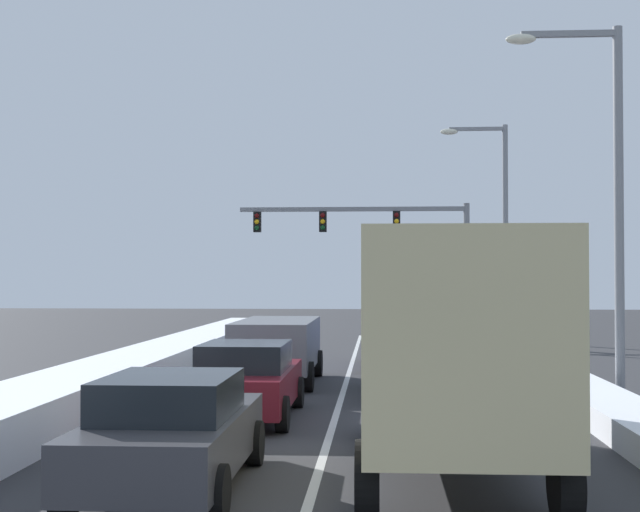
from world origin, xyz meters
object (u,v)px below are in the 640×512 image
street_lamp_right_mid (603,177)px  street_lamp_right_far (497,216)px  traffic_light_gantry (385,236)px  sedan_charcoal_center_lane_nearest (171,431)px  suv_navy_right_lane_third (398,335)px  sedan_maroon_center_lane_second (246,380)px  box_truck_right_lane_nearest (449,341)px  suv_gray_center_lane_third (277,345)px  sedan_black_right_lane_second (412,363)px

street_lamp_right_mid → street_lamp_right_far: bearing=91.9°
traffic_light_gantry → street_lamp_right_far: street_lamp_right_far is taller
sedan_charcoal_center_lane_nearest → traffic_light_gantry: size_ratio=0.42×
street_lamp_right_mid → suv_navy_right_lane_third: bearing=122.6°
traffic_light_gantry → sedan_charcoal_center_lane_nearest: bearing=-95.9°
sedan_maroon_center_lane_second → box_truck_right_lane_nearest: bearing=-53.2°
street_lamp_right_far → suv_navy_right_lane_third: bearing=-117.8°
suv_navy_right_lane_third → suv_gray_center_lane_third: size_ratio=1.00×
box_truck_right_lane_nearest → sedan_charcoal_center_lane_nearest: size_ratio=1.60×
suv_navy_right_lane_third → sedan_charcoal_center_lane_nearest: (-3.33, -16.28, -0.25)m
sedan_maroon_center_lane_second → suv_navy_right_lane_third: bearing=72.7°
street_lamp_right_mid → traffic_light_gantry: bearing=103.4°
sedan_black_right_lane_second → suv_navy_right_lane_third: suv_navy_right_lane_third is taller
box_truck_right_lane_nearest → street_lamp_right_far: street_lamp_right_far is taller
sedan_charcoal_center_lane_nearest → street_lamp_right_far: street_lamp_right_far is taller
box_truck_right_lane_nearest → street_lamp_right_far: 23.44m
sedan_maroon_center_lane_second → sedan_charcoal_center_lane_nearest: bearing=-91.1°
sedan_black_right_lane_second → traffic_light_gantry: (-0.48, 19.88, 3.96)m
sedan_maroon_center_lane_second → traffic_light_gantry: bearing=82.9°
box_truck_right_lane_nearest → suv_navy_right_lane_third: 15.22m
sedan_black_right_lane_second → suv_gray_center_lane_third: bearing=147.7°
suv_navy_right_lane_third → traffic_light_gantry: (-0.29, 13.26, 3.71)m
sedan_maroon_center_lane_second → suv_gray_center_lane_third: suv_gray_center_lane_third is taller
box_truck_right_lane_nearest → sedan_maroon_center_lane_second: size_ratio=1.60×
suv_gray_center_lane_third → sedan_maroon_center_lane_second: bearing=-89.5°
sedan_charcoal_center_lane_nearest → sedan_maroon_center_lane_second: same height
suv_navy_right_lane_third → sedan_charcoal_center_lane_nearest: suv_navy_right_lane_third is taller
street_lamp_right_mid → sedan_maroon_center_lane_second: bearing=-157.4°
box_truck_right_lane_nearest → sedan_black_right_lane_second: bearing=91.4°
traffic_light_gantry → street_lamp_right_far: (4.36, -5.55, 0.52)m
suv_navy_right_lane_third → street_lamp_right_far: 9.69m
suv_gray_center_lane_third → street_lamp_right_mid: street_lamp_right_mid is taller
sedan_maroon_center_lane_second → traffic_light_gantry: (2.94, 23.63, 3.96)m
sedan_black_right_lane_second → suv_gray_center_lane_third: size_ratio=0.92×
sedan_black_right_lane_second → sedan_charcoal_center_lane_nearest: size_ratio=1.00×
sedan_black_right_lane_second → suv_navy_right_lane_third: size_ratio=0.92×
suv_navy_right_lane_third → suv_gray_center_lane_third: bearing=-126.4°
traffic_light_gantry → street_lamp_right_far: bearing=-51.8°
sedan_charcoal_center_lane_nearest → street_lamp_right_mid: street_lamp_right_mid is taller
box_truck_right_lane_nearest → street_lamp_right_mid: size_ratio=0.84×
sedan_maroon_center_lane_second → suv_gray_center_lane_third: (-0.05, 5.93, 0.25)m
sedan_black_right_lane_second → sedan_charcoal_center_lane_nearest: bearing=-110.0°
box_truck_right_lane_nearest → suv_gray_center_lane_third: 11.40m
suv_gray_center_lane_third → street_lamp_right_mid: 9.23m
box_truck_right_lane_nearest → traffic_light_gantry: (-0.68, 28.46, 2.82)m
sedan_maroon_center_lane_second → traffic_light_gantry: traffic_light_gantry is taller
sedan_maroon_center_lane_second → street_lamp_right_mid: 9.48m
sedan_charcoal_center_lane_nearest → street_lamp_right_mid: (7.89, 9.16, 4.34)m
sedan_maroon_center_lane_second → suv_gray_center_lane_third: bearing=90.5°
box_truck_right_lane_nearest → sedan_charcoal_center_lane_nearest: bearing=-163.7°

